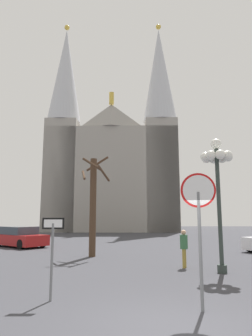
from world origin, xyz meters
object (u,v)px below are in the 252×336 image
object	(u,v)px
street_lamp	(217,170)
pedestrian_walking	(184,245)
stop_sign	(199,212)
bare_tree	(93,202)
one_way_arrow_sign	(52,247)
cathedral	(113,166)
parked_car_far_red	(20,237)

from	to	relation	value
street_lamp	pedestrian_walking	xyz separation A→B (m)	(-1.21, 1.14, -3.01)
stop_sign	bare_tree	xyz separation A→B (m)	(-3.53, 9.32, 0.65)
bare_tree	one_way_arrow_sign	bearing A→B (deg)	-90.75
one_way_arrow_sign	pedestrian_walking	bearing A→B (deg)	48.58
pedestrian_walking	cathedral	bearing A→B (deg)	97.85
one_way_arrow_sign	parked_car_far_red	distance (m)	14.77
stop_sign	bare_tree	bearing A→B (deg)	110.73
stop_sign	bare_tree	world-z (taller)	bare_tree
bare_tree	parked_car_far_red	bearing A→B (deg)	137.79
bare_tree	pedestrian_walking	world-z (taller)	bare_tree
one_way_arrow_sign	bare_tree	xyz separation A→B (m)	(0.11, 8.47, 1.55)
cathedral	pedestrian_walking	bearing A→B (deg)	-82.15
street_lamp	stop_sign	bearing A→B (deg)	-112.49
one_way_arrow_sign	bare_tree	bearing A→B (deg)	89.25
one_way_arrow_sign	parked_car_far_red	xyz separation A→B (m)	(-5.60, 13.65, -0.67)
bare_tree	pedestrian_walking	xyz separation A→B (m)	(4.24, -3.54, -1.95)
cathedral	bare_tree	size ratio (longest dim) A/B	5.71
stop_sign	one_way_arrow_sign	world-z (taller)	stop_sign
bare_tree	street_lamp	bearing A→B (deg)	-40.61
stop_sign	bare_tree	size ratio (longest dim) A/B	0.57
stop_sign	pedestrian_walking	world-z (taller)	stop_sign
stop_sign	one_way_arrow_sign	size ratio (longest dim) A/B	1.51
stop_sign	bare_tree	distance (m)	9.99
cathedral	street_lamp	size ratio (longest dim) A/B	6.07
stop_sign	street_lamp	xyz separation A→B (m)	(1.92, 4.65, 1.71)
one_way_arrow_sign	cathedral	bearing A→B (deg)	90.22
cathedral	parked_car_far_red	bearing A→B (deg)	-102.83
bare_tree	parked_car_far_red	distance (m)	8.02
parked_car_far_red	bare_tree	bearing A→B (deg)	-42.21
bare_tree	parked_car_far_red	xyz separation A→B (m)	(-5.71, 5.18, -2.22)
cathedral	street_lamp	distance (m)	34.78
pedestrian_walking	one_way_arrow_sign	bearing A→B (deg)	-131.42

